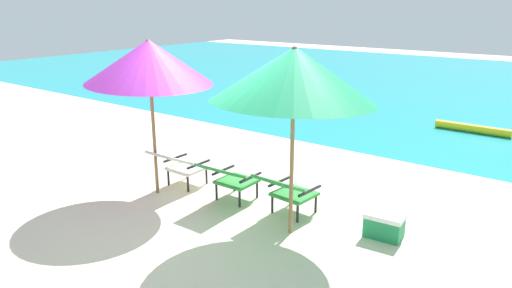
% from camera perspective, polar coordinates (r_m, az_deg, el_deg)
% --- Properties ---
extents(ground_plane, '(40.00, 40.00, 0.00)m').
position_cam_1_polar(ground_plane, '(10.14, 11.29, 0.34)').
color(ground_plane, beige).
extents(ocean_band, '(40.00, 18.00, 0.01)m').
position_cam_1_polar(ocean_band, '(17.93, 23.09, 6.48)').
color(ocean_band, teal).
rests_on(ocean_band, ground_plane).
extents(swim_buoy, '(1.60, 0.18, 0.18)m').
position_cam_1_polar(swim_buoy, '(11.65, 24.77, 1.74)').
color(swim_buoy, yellow).
rests_on(swim_buoy, ocean_band).
extents(lounge_chair_left, '(0.55, 0.88, 0.68)m').
position_cam_1_polar(lounge_chair_left, '(7.45, -9.35, -2.36)').
color(lounge_chair_left, silver).
rests_on(lounge_chair_left, ground_plane).
extents(lounge_chair_center, '(0.55, 0.87, 0.68)m').
position_cam_1_polar(lounge_chair_center, '(6.82, -3.28, -3.99)').
color(lounge_chair_center, '#338E3D').
rests_on(lounge_chair_center, ground_plane).
extents(lounge_chair_right, '(0.62, 0.92, 0.68)m').
position_cam_1_polar(lounge_chair_right, '(6.38, 3.74, -5.51)').
color(lounge_chair_right, '#338E3D').
rests_on(lounge_chair_right, ground_plane).
extents(beach_umbrella_left, '(2.17, 2.16, 2.36)m').
position_cam_1_polar(beach_umbrella_left, '(6.95, -12.83, 9.69)').
color(beach_umbrella_left, olive).
rests_on(beach_umbrella_left, ground_plane).
extents(beach_umbrella_right, '(2.00, 2.03, 2.39)m').
position_cam_1_polar(beach_umbrella_right, '(5.50, 4.62, 8.37)').
color(beach_umbrella_right, olive).
rests_on(beach_umbrella_right, ground_plane).
extents(cooler_box, '(0.49, 0.36, 0.32)m').
position_cam_1_polar(cooler_box, '(6.16, 15.29, -9.45)').
color(cooler_box, '#1E844C').
rests_on(cooler_box, ground_plane).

